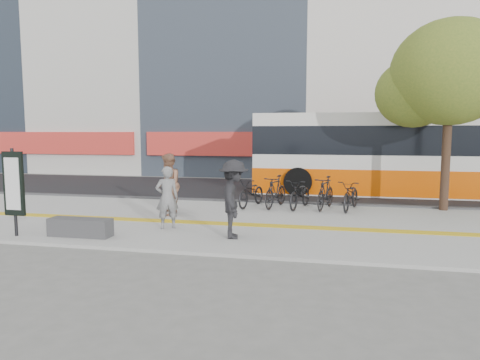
% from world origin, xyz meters
% --- Properties ---
extents(ground, '(120.00, 120.00, 0.00)m').
position_xyz_m(ground, '(0.00, 0.00, 0.00)').
color(ground, slate).
rests_on(ground, ground).
extents(sidewalk, '(40.00, 7.00, 0.08)m').
position_xyz_m(sidewalk, '(0.00, 1.50, 0.04)').
color(sidewalk, gray).
rests_on(sidewalk, ground).
extents(tactile_strip, '(40.00, 0.45, 0.01)m').
position_xyz_m(tactile_strip, '(0.00, 1.00, 0.09)').
color(tactile_strip, gold).
rests_on(tactile_strip, sidewalk).
extents(street, '(40.00, 8.00, 0.06)m').
position_xyz_m(street, '(0.00, 9.00, 0.03)').
color(street, black).
rests_on(street, ground).
extents(curb, '(40.00, 0.25, 0.14)m').
position_xyz_m(curb, '(0.00, 5.00, 0.07)').
color(curb, '#3D3D3F').
rests_on(curb, ground).
extents(bench, '(1.60, 0.45, 0.45)m').
position_xyz_m(bench, '(-2.60, -1.20, 0.30)').
color(bench, '#3D3D3F').
rests_on(bench, sidewalk).
extents(signboard, '(0.55, 0.10, 2.20)m').
position_xyz_m(signboard, '(-4.20, -1.51, 1.37)').
color(signboard, black).
rests_on(signboard, sidewalk).
extents(street_tree, '(4.40, 3.80, 6.31)m').
position_xyz_m(street_tree, '(7.18, 4.82, 4.51)').
color(street_tree, '#342317').
rests_on(street_tree, sidewalk).
extents(bus, '(12.78, 3.03, 3.40)m').
position_xyz_m(bus, '(6.61, 8.50, 1.66)').
color(bus, silver).
rests_on(bus, street).
extents(bicycle_row, '(4.50, 2.01, 1.11)m').
position_xyz_m(bicycle_row, '(2.48, 4.00, 0.60)').
color(bicycle_row, black).
rests_on(bicycle_row, sidewalk).
extents(seated_woman, '(0.73, 0.65, 1.69)m').
position_xyz_m(seated_woman, '(-0.80, 0.10, 0.92)').
color(seated_woman, black).
rests_on(seated_woman, sidewalk).
extents(pedestrian_tan, '(0.98, 1.12, 1.94)m').
position_xyz_m(pedestrian_tan, '(-1.49, 1.95, 1.05)').
color(pedestrian_tan, '#8F6149').
rests_on(pedestrian_tan, sidewalk).
extents(pedestrian_dark, '(0.96, 1.37, 1.93)m').
position_xyz_m(pedestrian_dark, '(1.19, -0.56, 1.04)').
color(pedestrian_dark, black).
rests_on(pedestrian_dark, sidewalk).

